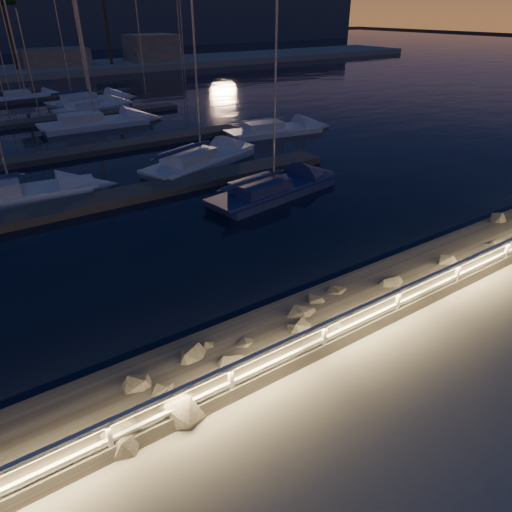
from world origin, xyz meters
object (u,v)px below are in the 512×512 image
at_px(guard_rail, 374,308).
at_px(sailboat_h, 272,129).
at_px(sailboat_l, 90,107).
at_px(sailboat_f, 8,195).
at_px(sailboat_g, 93,122).
at_px(sailboat_c, 198,159).
at_px(sailboat_k, 87,100).
at_px(sailboat_n, 25,97).
at_px(sailboat_d, 270,189).

relative_size(guard_rail, sailboat_h, 3.16).
xyz_separation_m(sailboat_h, sailboat_l, (-9.56, 17.87, -0.01)).
bearing_deg(guard_rail, sailboat_f, 111.13).
height_order(sailboat_h, sailboat_l, sailboat_h).
relative_size(guard_rail, sailboat_g, 2.79).
distance_m(sailboat_c, sailboat_l, 22.12).
xyz_separation_m(guard_rail, sailboat_h, (13.02, 23.19, -0.96)).
xyz_separation_m(sailboat_c, sailboat_g, (-2.46, 14.83, 0.02)).
bearing_deg(sailboat_k, guard_rail, -106.65).
distance_m(sailboat_g, sailboat_h, 15.59).
xyz_separation_m(sailboat_h, sailboat_k, (-8.76, 21.61, 0.04)).
height_order(sailboat_g, sailboat_n, sailboat_g).
bearing_deg(guard_rail, sailboat_n, 90.96).
xyz_separation_m(sailboat_d, sailboat_g, (-3.23, 21.83, 0.06)).
height_order(guard_rail, sailboat_k, sailboat_k).
distance_m(sailboat_c, sailboat_f, 11.33).
xyz_separation_m(guard_rail, sailboat_n, (-0.85, 50.89, -0.96)).
height_order(sailboat_h, sailboat_k, sailboat_k).
relative_size(sailboat_l, sailboat_n, 1.11).
distance_m(guard_rail, sailboat_h, 26.62).
bearing_deg(sailboat_c, sailboat_h, 4.69).
relative_size(guard_rail, sailboat_l, 3.32).
distance_m(sailboat_l, sailboat_n, 10.73).
xyz_separation_m(guard_rail, sailboat_l, (3.46, 41.07, -0.97)).
bearing_deg(guard_rail, sailboat_d, 68.10).
height_order(guard_rail, sailboat_h, sailboat_h).
bearing_deg(sailboat_l, guard_rail, -113.82).
distance_m(sailboat_k, sailboat_l, 3.82).
relative_size(guard_rail, sailboat_f, 3.07).
relative_size(sailboat_g, sailboat_h, 1.14).
xyz_separation_m(sailboat_c, sailboat_l, (-0.58, 22.11, -0.05)).
height_order(sailboat_g, sailboat_k, sailboat_g).
bearing_deg(sailboat_g, sailboat_n, 99.42).
distance_m(sailboat_c, sailboat_n, 32.31).
bearing_deg(sailboat_h, sailboat_k, 119.93).
distance_m(sailboat_f, sailboat_k, 28.40).
height_order(sailboat_f, sailboat_l, sailboat_f).
bearing_deg(sailboat_c, sailboat_d, -104.30).
relative_size(sailboat_d, sailboat_n, 1.15).
relative_size(sailboat_h, sailboat_n, 1.16).
distance_m(sailboat_f, sailboat_l, 24.68).
bearing_deg(sailboat_d, sailboat_l, 83.36).
height_order(sailboat_f, sailboat_n, sailboat_f).
relative_size(sailboat_c, sailboat_f, 1.04).
bearing_deg(sailboat_h, sailboat_f, -160.07).
distance_m(sailboat_d, sailboat_k, 32.84).
height_order(sailboat_c, sailboat_k, sailboat_c).
height_order(sailboat_c, sailboat_l, sailboat_c).
distance_m(guard_rail, sailboat_n, 50.91).
xyz_separation_m(sailboat_c, sailboat_f, (-11.33, -0.10, 0.01)).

